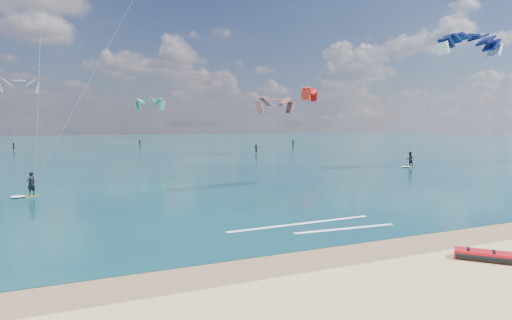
% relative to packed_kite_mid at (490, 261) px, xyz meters
% --- Properties ---
extents(ground, '(320.00, 320.00, 0.00)m').
position_rel_packed_kite_mid_xyz_m(ground, '(-5.18, 39.87, 0.00)').
color(ground, tan).
rests_on(ground, ground).
extents(wet_sand_strip, '(320.00, 2.40, 0.01)m').
position_rel_packed_kite_mid_xyz_m(wet_sand_strip, '(-5.18, 2.87, 0.00)').
color(wet_sand_strip, brown).
rests_on(wet_sand_strip, ground).
extents(sea, '(320.00, 200.00, 0.04)m').
position_rel_packed_kite_mid_xyz_m(sea, '(-5.18, 103.87, 0.02)').
color(sea, '#0A2938').
rests_on(sea, ground).
extents(packed_kite_mid, '(2.43, 2.63, 0.38)m').
position_rel_packed_kite_mid_xyz_m(packed_kite_mid, '(0.00, 0.00, 0.00)').
color(packed_kite_mid, red).
rests_on(packed_kite_mid, ground).
extents(kitesurfer_main, '(10.17, 6.43, 16.61)m').
position_rel_packed_kite_mid_xyz_m(kitesurfer_main, '(-13.06, 20.83, 8.59)').
color(kitesurfer_main, '#A9D519').
rests_on(kitesurfer_main, sea).
extents(kitesurfer_far, '(11.45, 5.16, 15.95)m').
position_rel_packed_kite_mid_xyz_m(kitesurfer_far, '(26.11, 26.62, 8.34)').
color(kitesurfer_far, '#9FD620').
rests_on(kitesurfer_far, sea).
extents(shoreline_foam, '(7.94, 2.37, 0.01)m').
position_rel_packed_kite_mid_xyz_m(shoreline_foam, '(-2.55, 7.25, 0.04)').
color(shoreline_foam, white).
rests_on(shoreline_foam, ground).
extents(distant_kites, '(89.91, 37.21, 14.39)m').
position_rel_packed_kite_mid_xyz_m(distant_kites, '(-14.08, 75.10, 5.86)').
color(distant_kites, '#63D83D').
rests_on(distant_kites, ground).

